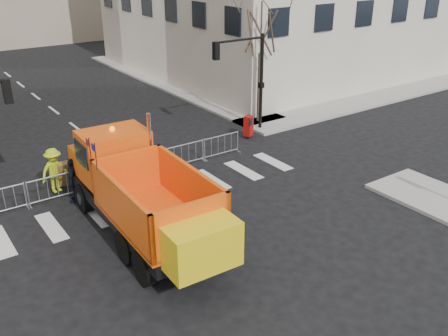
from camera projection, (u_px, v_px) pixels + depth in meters
ground at (240, 254)px, 16.99m from camera, size 120.00×120.00×0.00m
sidewalk_back at (131, 169)px, 23.32m from camera, size 64.00×5.00×0.15m
traffic_light_right at (261, 83)px, 27.46m from camera, size 0.18×0.18×5.40m
crowd_barriers at (124, 170)px, 22.06m from camera, size 12.60×0.60×1.10m
street_tree at (260, 60)px, 28.15m from camera, size 3.00×3.00×7.50m
plow_truck at (141, 192)px, 17.28m from camera, size 3.44×10.55×4.06m
cop_a at (87, 179)px, 20.49m from camera, size 0.70×0.54×1.71m
cop_b at (84, 176)px, 20.39m from camera, size 1.05×0.86×1.99m
cop_c at (74, 180)px, 20.17m from camera, size 1.01×1.17×1.88m
worker at (54, 170)px, 20.63m from camera, size 1.40×1.05×1.93m
newspaper_box at (248, 126)px, 27.03m from camera, size 0.58×0.55×1.10m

